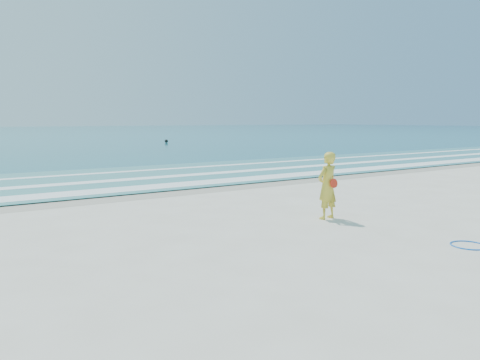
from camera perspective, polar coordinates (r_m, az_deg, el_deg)
ground at (r=11.29m, az=10.22°, el=-7.32°), size 400.00×400.00×0.00m
wet_sand at (r=18.70m, az=-9.25°, el=-1.46°), size 400.00×2.40×0.00m
shallow at (r=23.30m, az=-14.35°, el=0.25°), size 400.00×10.00×0.01m
foam_near at (r=19.87m, az=-10.80°, el=-0.83°), size 400.00×1.40×0.01m
foam_mid at (r=22.55m, az=-13.68°, el=0.06°), size 400.00×0.90×0.01m
foam_far at (r=25.66m, az=-16.21°, el=0.84°), size 400.00×0.60×0.01m
hoop at (r=11.88m, az=26.11°, el=-7.15°), size 0.98×0.98×0.03m
buoy at (r=58.02m, az=-8.97°, el=4.71°), size 0.41×0.41×0.41m
woman at (r=13.60m, az=10.59°, el=-0.68°), size 0.76×0.55×1.93m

